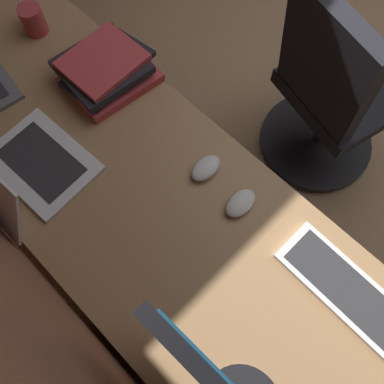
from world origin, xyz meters
TOP-DOWN VIEW (x-y plane):
  - desk at (0.14, 1.69)m, footprint 2.30×0.67m
  - drawer_pedestal at (-0.01, 1.72)m, footprint 0.40×0.51m
  - laptop_leftmost at (0.59, 1.90)m, footprint 0.33×0.35m
  - keyboard_main at (-0.31, 1.49)m, footprint 0.42×0.15m
  - mouse_main at (0.22, 1.50)m, footprint 0.06×0.10m
  - mouse_spare at (0.07, 1.51)m, footprint 0.06×0.10m
  - book_stack_near at (0.69, 1.48)m, footprint 0.28×0.31m
  - coffee_mug at (1.03, 1.52)m, footprint 0.12×0.08m
  - office_chair at (0.17, 0.81)m, footprint 0.56×0.59m

SIDE VIEW (x-z plane):
  - drawer_pedestal at x=-0.01m, z-range 0.00..0.69m
  - office_chair at x=0.17m, z-range -0.03..0.94m
  - desk at x=0.14m, z-range 0.30..1.03m
  - keyboard_main at x=-0.31m, z-range 0.73..0.75m
  - mouse_main at x=0.22m, z-range 0.73..0.76m
  - mouse_spare at x=0.07m, z-range 0.73..0.76m
  - book_stack_near at x=0.69m, z-range 0.73..0.82m
  - coffee_mug at x=1.03m, z-range 0.73..0.83m
  - laptop_leftmost at x=0.59m, z-range 0.67..0.89m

